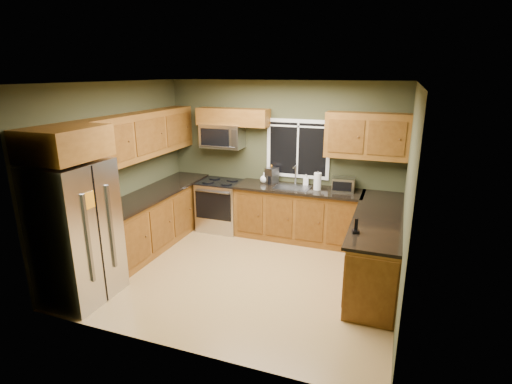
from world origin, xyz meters
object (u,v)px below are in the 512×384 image
Objects in this scene: toaster_oven at (343,184)px; kettle at (271,177)px; microwave at (222,136)px; soap_bottle_a at (271,173)px; coffee_maker at (272,176)px; refrigerator at (77,233)px; soap_bottle_b at (306,180)px; cordless_phone at (356,229)px; soap_bottle_c at (264,178)px; range at (221,205)px; paper_towel_roll at (317,181)px.

kettle is at bearing 175.94° from toaster_oven.
microwave is 1.11m from soap_bottle_a.
coffee_maker is at bearing -69.26° from soap_bottle_a.
refrigerator reaches higher than coffee_maker.
soap_bottle_a is at bearing 110.74° from coffee_maker.
soap_bottle_b is (2.22, 3.00, 0.14)m from refrigerator.
refrigerator is at bearing -103.34° from microwave.
cordless_phone is (1.67, -1.82, -0.07)m from coffee_maker.
soap_bottle_c is (-1.39, 0.03, -0.02)m from toaster_oven.
toaster_oven is at bearing -2.29° from coffee_maker.
cordless_phone reaches higher than soap_bottle_c.
range is 3.08× the size of soap_bottle_a.
refrigerator is 5.91× the size of soap_bottle_a.
range is at bearing -89.98° from microwave.
toaster_oven is (2.19, 0.09, 0.58)m from range.
coffee_maker is (1.62, 2.91, 0.17)m from refrigerator.
cordless_phone is (1.70, -1.91, -0.10)m from soap_bottle_a.
cordless_phone is at bearing -47.51° from coffee_maker.
paper_towel_roll is 1.72× the size of soap_bottle_c.
soap_bottle_a is (1.59, 3.00, 0.19)m from refrigerator.
range is 5.08× the size of soap_bottle_c.
soap_bottle_a is (-0.88, 0.21, 0.01)m from paper_towel_roll.
paper_towel_roll reaches higher than soap_bottle_c.
soap_bottle_a is 1.63× the size of cordless_phone.
toaster_oven reaches higher than soap_bottle_c.
range is 1.23× the size of microwave.
soap_bottle_c is (1.49, 2.89, 0.13)m from refrigerator.
kettle is 1.28× the size of cordless_phone.
paper_towel_roll is at bearing -8.34° from coffee_maker.
refrigerator reaches higher than kettle.
coffee_maker is 1.50× the size of soap_bottle_c.
microwave reaches higher than toaster_oven.
microwave reaches higher than soap_bottle_c.
soap_bottle_c is at bearing 8.83° from range.
soap_bottle_c is (0.80, 0.12, 0.56)m from range.
toaster_oven is (2.19, -0.05, -0.68)m from microwave.
microwave is 1.06m from soap_bottle_c.
soap_bottle_b is at bearing 138.98° from paper_towel_roll.
paper_towel_roll is at bearing -13.72° from soap_bottle_a.
soap_bottle_c is at bearing -133.29° from soap_bottle_a.
microwave is 3.97× the size of soap_bottle_b.
soap_bottle_c is 2.55m from cordless_phone.
coffee_maker reaches higher than soap_bottle_c.
paper_towel_roll is (1.78, -0.12, -0.65)m from microwave.
coffee_maker is 1.48× the size of cordless_phone.
cordless_phone is (0.82, -1.69, -0.09)m from paper_towel_roll.
soap_bottle_b is at bearing 4.63° from kettle.
kettle reaches higher than soap_bottle_b.
kettle is 0.88m from paper_towel_roll.
microwave is 2.39× the size of paper_towel_roll.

